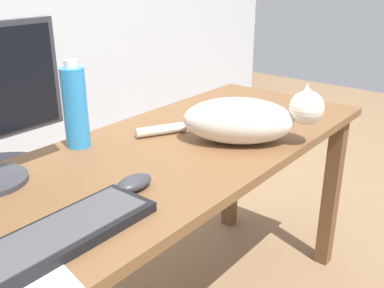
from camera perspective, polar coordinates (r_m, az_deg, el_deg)
The scene contains 5 objects.
desk at distance 1.46m, azimuth -2.98°, elevation -4.48°, with size 1.66×0.65×0.75m.
keyboard at distance 1.00m, azimuth -16.63°, elevation -11.18°, with size 0.44×0.15×0.03m.
cat at distance 1.45m, azimuth 6.86°, elevation 3.19°, with size 0.37×0.53×0.20m.
computer_mouse at distance 1.17m, azimuth -7.41°, elevation -4.94°, with size 0.11×0.06×0.04m, color #333338.
water_bottle at distance 1.44m, azimuth -14.72°, elevation 4.61°, with size 0.08×0.08×0.28m.
Camera 1 is at (-0.97, -0.88, 1.29)m, focal length 41.69 mm.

